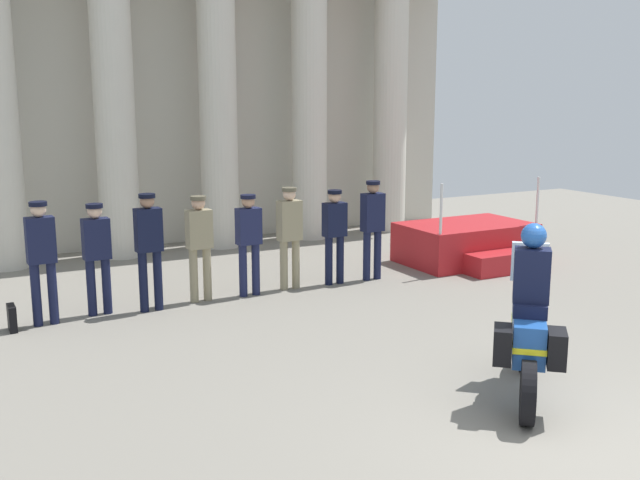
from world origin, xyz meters
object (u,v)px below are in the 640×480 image
Objects in this scene: officer_in_row_3 at (199,240)px; motorcycle_with_rider at (529,326)px; officer_in_row_5 at (290,230)px; officer_in_row_6 at (335,229)px; officer_in_row_1 at (97,250)px; officer_in_row_7 at (373,222)px; officer_in_row_4 at (249,237)px; briefcase_on_ground at (12,318)px; officer_in_row_2 at (149,242)px; reviewing_stand at (468,244)px; officer_in_row_0 at (41,253)px.

officer_in_row_3 is 5.54m from motorcycle_with_rider.
officer_in_row_6 is at bearing 173.60° from officer_in_row_5.
officer_in_row_1 is at bearing -2.78° from officer_in_row_6.
officer_in_row_7 reaches higher than officer_in_row_6.
motorcycle_with_rider is (3.36, -5.25, -0.18)m from officer_in_row_1.
officer_in_row_4 reaches higher than briefcase_on_ground.
officer_in_row_3 is at bearing -5.16° from officer_in_row_4.
officer_in_row_2 is 1.09× the size of officer_in_row_6.
officer_in_row_1 is at bearing -1.84° from officer_in_row_5.
officer_in_row_3 is at bearing -171.50° from officer_in_row_2.
reviewing_stand reaches higher than officer_in_row_6.
officer_in_row_3 is 4.61× the size of briefcase_on_ground.
officer_in_row_3 reaches higher than officer_in_row_4.
motorcycle_with_rider reaches higher than officer_in_row_2.
officer_in_row_4 is 3.67m from briefcase_on_ground.
officer_in_row_2 is at bearing 1.82° from officer_in_row_4.
motorcycle_with_rider reaches higher than officer_in_row_7.
motorcycle_with_rider is at bearing 120.68° from officer_in_row_1.
officer_in_row_2 is 1.08× the size of officer_in_row_4.
officer_in_row_4 is 0.86× the size of motorcycle_with_rider.
motorcycle_with_rider is at bearing 74.02° from officer_in_row_7.
officer_in_row_0 is at bearing -1.31° from officer_in_row_7.
officer_in_row_2 is 1.64m from officer_in_row_4.
officer_in_row_2 is 3.20m from officer_in_row_6.
officer_in_row_6 is 0.74m from officer_in_row_7.
officer_in_row_7 is (5.43, 0.06, -0.01)m from officer_in_row_0.
briefcase_on_ground is (-5.14, -0.16, -0.77)m from officer_in_row_6.
officer_in_row_0 reaches higher than officer_in_row_7.
officer_in_row_7 is at bearing 176.73° from officer_in_row_3.
officer_in_row_0 is 1.05× the size of officer_in_row_3.
officer_in_row_0 is 4.86× the size of briefcase_on_ground.
officer_in_row_5 is at bearing -176.74° from officer_in_row_4.
officer_in_row_3 is at bearing -178.71° from officer_in_row_0.
officer_in_row_0 reaches higher than reviewing_stand.
officer_in_row_0 reaches higher than officer_in_row_1.
officer_in_row_5 is at bearing -179.66° from officer_in_row_0.
officer_in_row_0 is 1.06× the size of officer_in_row_1.
reviewing_stand is 1.39× the size of officer_in_row_0.
officer_in_row_7 is at bearing 174.54° from officer_in_row_5.
officer_in_row_4 is 1.56m from officer_in_row_6.
officer_in_row_6 is at bearing -179.92° from officer_in_row_2.
officer_in_row_6 is 0.93× the size of officer_in_row_7.
officer_in_row_7 is 4.81× the size of briefcase_on_ground.
motorcycle_with_rider is (4.13, -5.10, -0.24)m from officer_in_row_0.
officer_in_row_2 reaches higher than briefcase_on_ground.
officer_in_row_5 is at bearing 178.92° from officer_in_row_3.
officer_in_row_5 reaches higher than briefcase_on_ground.
reviewing_stand is 1.28× the size of motorcycle_with_rider.
briefcase_on_ground is (-1.95, -0.05, -0.86)m from officer_in_row_2.
officer_in_row_2 is at bearing 0.08° from officer_in_row_6.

